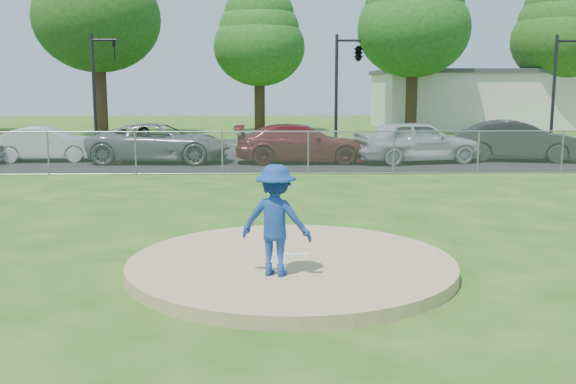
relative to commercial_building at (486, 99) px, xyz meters
name	(u,v)px	position (x,y,z in m)	size (l,w,h in m)	color
ground	(281,183)	(-16.00, -28.00, -2.16)	(120.00, 120.00, 0.00)	#244E11
pitchers_mound	(292,265)	(-16.00, -38.00, -2.06)	(5.40, 5.40, 0.20)	tan
pitching_rubber	(291,255)	(-16.00, -37.80, -1.94)	(0.60, 0.15, 0.04)	white
chain_link_fence	(280,153)	(-16.00, -26.00, -1.41)	(40.00, 0.06, 1.50)	gray
parking_lot	(278,160)	(-16.00, -21.50, -2.15)	(50.00, 8.00, 0.01)	black
street	(276,144)	(-16.00, -14.00, -2.16)	(60.00, 7.00, 0.01)	black
commercial_building	(486,99)	(0.00, 0.00, 0.00)	(16.40, 9.40, 4.30)	beige
tree_left	(96,2)	(-27.00, -7.00, 6.08)	(7.84, 7.84, 12.53)	#3B2315
tree_center	(259,35)	(-17.00, -4.00, 4.31)	(6.16, 6.16, 9.84)	#352013
tree_right	(414,14)	(-7.00, -6.00, 5.49)	(7.28, 7.28, 11.63)	#322012
tree_far_right	(561,29)	(4.00, -3.00, 4.90)	(6.72, 6.72, 10.74)	#382114
traffic_signal_left	(98,80)	(-24.76, -16.00, 1.20)	(1.28, 0.20, 5.60)	black
traffic_signal_center	(356,55)	(-12.03, -16.00, 2.45)	(1.42, 2.48, 5.60)	black
traffic_signal_right	(559,80)	(-1.76, -16.00, 1.20)	(1.28, 0.20, 5.60)	black
pitcher	(276,220)	(-16.27, -38.87, -1.12)	(1.09, 0.62, 1.68)	navy
traffic_cone	(118,156)	(-22.39, -22.74, -1.82)	(0.34, 0.34, 0.65)	#EA540C
parked_car_white	(47,144)	(-25.48, -21.76, -1.45)	(1.49, 4.26, 1.41)	silver
parked_car_gray	(160,143)	(-20.79, -22.26, -1.37)	(2.60, 5.65, 1.57)	slate
parked_car_darkred	(301,144)	(-15.08, -22.59, -1.38)	(2.17, 5.33, 1.55)	maroon
parked_car_pearl	(417,141)	(-10.43, -22.70, -1.29)	(2.04, 5.06, 1.72)	#B7B9BC
parked_car_charcoal	(517,141)	(-6.13, -22.11, -1.32)	(1.75, 5.03, 1.66)	#262628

